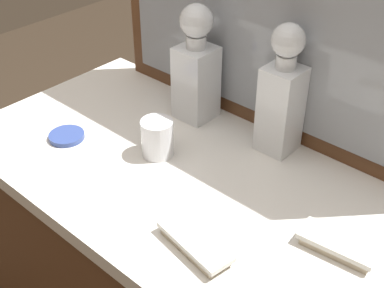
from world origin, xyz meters
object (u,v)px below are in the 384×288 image
crystal_decanter_front (196,74)px  crystal_tumbler_center (157,139)px  crystal_decanter_center (281,102)px  silver_brush_far_left (338,245)px  silver_brush_front (195,244)px  porcelain_dish (67,136)px

crystal_decanter_front → crystal_tumbler_center: size_ratio=3.36×
crystal_decanter_center → silver_brush_far_left: bearing=-36.3°
silver_brush_far_left → crystal_decanter_front: bearing=160.6°
crystal_tumbler_center → crystal_decanter_center: bearing=47.2°
silver_brush_front → silver_brush_far_left: same height
crystal_decanter_front → porcelain_dish: crystal_decanter_front is taller
silver_brush_front → silver_brush_far_left: 0.25m
crystal_decanter_center → silver_brush_front: crystal_decanter_center is taller
silver_brush_front → silver_brush_far_left: size_ratio=1.13×
crystal_tumbler_center → silver_brush_far_left: (0.45, 0.01, -0.03)m
porcelain_dish → crystal_decanter_center: bearing=37.6°
crystal_decanter_center → silver_brush_far_left: (0.26, -0.19, -0.11)m
silver_brush_far_left → porcelain_dish: size_ratio=1.75×
crystal_tumbler_center → porcelain_dish: bearing=-153.9°
crystal_tumbler_center → porcelain_dish: crystal_tumbler_center is taller
crystal_decanter_center → crystal_tumbler_center: 0.28m
crystal_decanter_center → silver_brush_front: size_ratio=1.83×
crystal_decanter_center → crystal_tumbler_center: crystal_decanter_center is taller
crystal_decanter_center → porcelain_dish: (-0.39, -0.30, -0.12)m
crystal_decanter_front → silver_brush_far_left: bearing=-19.4°
silver_brush_front → crystal_tumbler_center: bearing=147.7°
silver_brush_front → silver_brush_far_left: (0.19, 0.17, 0.00)m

